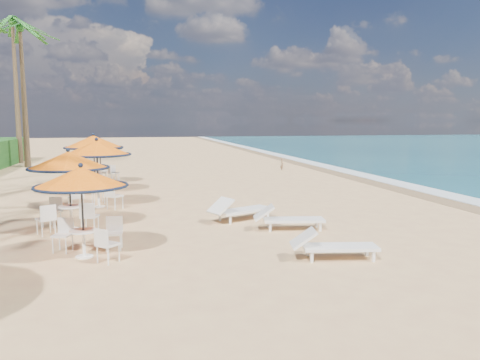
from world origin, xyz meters
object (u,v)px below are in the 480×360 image
at_px(station_0, 83,188).
at_px(lounger_near, 331,245).
at_px(lounger_far, 239,209).
at_px(station_2, 97,157).
at_px(lounger_mid, 287,218).
at_px(station_1, 67,170).
at_px(station_3, 92,149).
at_px(station_4, 102,150).

relative_size(station_0, lounger_near, 1.07).
bearing_deg(lounger_far, station_2, 118.51).
bearing_deg(lounger_near, lounger_mid, 101.78).
distance_m(lounger_mid, lounger_far, 1.88).
height_order(lounger_near, lounger_mid, lounger_mid).
bearing_deg(station_0, station_2, 91.39).
relative_size(station_0, station_1, 0.93).
bearing_deg(station_2, station_0, -88.61).
height_order(station_3, lounger_far, station_3).
relative_size(station_3, lounger_far, 1.17).
relative_size(station_2, lounger_near, 1.23).
xyz_separation_m(lounger_mid, lounger_far, (-1.08, 1.54, 0.02)).
bearing_deg(station_2, station_4, 92.21).
distance_m(station_2, lounger_mid, 7.59).
bearing_deg(lounger_near, station_0, 175.82).
height_order(station_2, lounger_mid, station_2).
xyz_separation_m(station_2, station_3, (-0.45, 3.62, 0.06)).
relative_size(lounger_mid, lounger_far, 0.94).
bearing_deg(station_4, station_3, -93.19).
bearing_deg(lounger_near, station_2, 136.10).
height_order(station_0, station_3, station_3).
height_order(station_2, station_4, station_2).
relative_size(station_2, lounger_far, 1.13).
height_order(station_0, lounger_near, station_0).
distance_m(station_0, station_2, 6.48).
bearing_deg(lounger_mid, station_0, -153.58).
xyz_separation_m(station_1, station_3, (0.11, 7.13, 0.18)).
relative_size(station_1, station_2, 0.93).
xyz_separation_m(station_0, lounger_near, (5.49, -1.45, -1.28)).
xyz_separation_m(lounger_near, lounger_mid, (-0.06, 3.01, 0.01)).
distance_m(station_2, station_3, 3.65).
height_order(station_0, station_2, station_2).
distance_m(station_1, lounger_mid, 6.45).
relative_size(station_0, lounger_far, 0.98).
relative_size(station_1, lounger_near, 1.15).
xyz_separation_m(station_2, lounger_far, (4.50, -3.37, -1.50)).
bearing_deg(station_1, station_0, -76.41).
height_order(station_4, lounger_mid, station_4).
bearing_deg(station_2, station_1, -99.05).
height_order(station_3, lounger_near, station_3).
bearing_deg(lounger_near, lounger_far, 114.70).
bearing_deg(lounger_near, station_3, 128.48).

